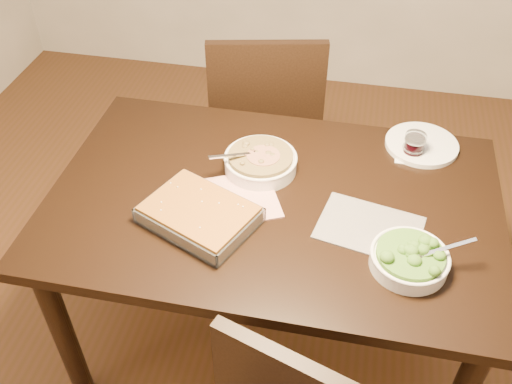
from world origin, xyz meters
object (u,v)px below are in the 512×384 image
at_px(stew_bowl, 261,161).
at_px(dinner_plate, 422,145).
at_px(broccoli_bowl, 409,259).
at_px(wine_tumbler, 414,144).
at_px(chair_far, 265,120).
at_px(baking_dish, 199,214).
at_px(table, 273,219).

distance_m(stew_bowl, dinner_plate, 0.57).
bearing_deg(dinner_plate, broccoli_bowl, -94.37).
xyz_separation_m(wine_tumbler, dinner_plate, (0.03, 0.05, -0.04)).
xyz_separation_m(broccoli_bowl, wine_tumbler, (0.01, 0.50, 0.02)).
bearing_deg(dinner_plate, wine_tumbler, -119.93).
height_order(broccoli_bowl, wine_tumbler, same).
relative_size(broccoli_bowl, chair_far, 0.25).
bearing_deg(baking_dish, wine_tumbler, 59.92).
xyz_separation_m(table, baking_dish, (-0.20, -0.15, 0.12)).
bearing_deg(table, baking_dish, -143.52).
distance_m(broccoli_bowl, wine_tumbler, 0.50).
bearing_deg(baking_dish, stew_bowl, 88.54).
relative_size(stew_bowl, wine_tumbler, 2.94).
height_order(stew_bowl, broccoli_bowl, stew_bowl).
bearing_deg(chair_far, wine_tumbler, 133.45).
height_order(wine_tumbler, chair_far, chair_far).
relative_size(stew_bowl, chair_far, 0.25).
distance_m(wine_tumbler, dinner_plate, 0.07).
distance_m(baking_dish, wine_tumbler, 0.77).
relative_size(broccoli_bowl, baking_dish, 0.62).
bearing_deg(wine_tumbler, chair_far, 145.62).
height_order(baking_dish, dinner_plate, baking_dish).
bearing_deg(table, wine_tumbler, 35.86).
xyz_separation_m(wine_tumbler, chair_far, (-0.58, 0.40, -0.25)).
relative_size(baking_dish, chair_far, 0.40).
xyz_separation_m(broccoli_bowl, chair_far, (-0.57, 0.90, -0.24)).
height_order(baking_dish, chair_far, chair_far).
relative_size(stew_bowl, dinner_plate, 0.97).
xyz_separation_m(broccoli_bowl, dinner_plate, (0.04, 0.56, -0.02)).
bearing_deg(dinner_plate, stew_bowl, -156.08).
bearing_deg(stew_bowl, broccoli_bowl, -34.47).
xyz_separation_m(stew_bowl, broccoli_bowl, (0.48, -0.33, -0.00)).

